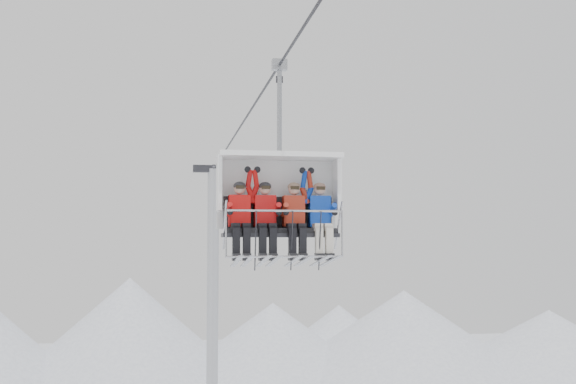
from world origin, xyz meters
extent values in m
cone|color=white|center=(-5.00, 44.00, 3.50)|extent=(16.00, 16.00, 7.00)
cone|color=white|center=(6.00, 43.00, 2.50)|extent=(14.00, 14.00, 5.00)
cone|color=white|center=(16.00, 41.00, 3.00)|extent=(18.00, 18.00, 6.00)
cone|color=white|center=(27.00, 39.00, 2.25)|extent=(16.00, 16.00, 4.50)
cone|color=white|center=(12.00, 46.00, 2.25)|extent=(12.00, 12.00, 4.50)
cylinder|color=#B0B2B7|center=(0.00, 22.00, 6.65)|extent=(0.56, 0.56, 13.30)
cube|color=#2C2C31|center=(0.00, 22.00, 13.30)|extent=(2.00, 0.35, 0.35)
cylinder|color=#2C2C31|center=(0.00, 0.00, 13.30)|extent=(0.06, 50.00, 0.06)
cube|color=black|center=(0.00, 0.95, 9.95)|extent=(2.19, 0.55, 0.10)
cube|color=black|center=(0.00, 1.21, 10.32)|extent=(2.19, 0.10, 0.64)
cube|color=#2C2C31|center=(0.00, 0.95, 9.86)|extent=(2.29, 0.60, 0.08)
cube|color=white|center=(0.00, 1.43, 10.72)|extent=(2.44, 0.10, 1.45)
cube|color=white|center=(0.00, 1.03, 11.44)|extent=(2.44, 0.90, 0.10)
cylinder|color=#B6B6BA|center=(0.00, 0.40, 10.32)|extent=(2.23, 0.04, 0.04)
cylinder|color=#B6B6BA|center=(0.00, 0.33, 9.45)|extent=(2.23, 0.04, 0.04)
cylinder|color=#92959A|center=(0.00, 1.05, 12.37)|extent=(0.10, 0.10, 1.86)
cube|color=#92959A|center=(0.00, 1.05, 13.30)|extent=(0.30, 0.18, 0.22)
cube|color=red|center=(-0.81, 0.99, 10.34)|extent=(0.42, 0.28, 0.62)
sphere|color=tan|center=(-0.81, 0.95, 10.78)|extent=(0.23, 0.23, 0.23)
cube|color=black|center=(-0.91, 0.55, 9.75)|extent=(0.14, 0.15, 0.50)
cube|color=black|center=(-0.71, 0.55, 9.75)|extent=(0.14, 0.15, 0.50)
cube|color=#A9ACB2|center=(-0.91, 0.45, 9.36)|extent=(0.09, 1.69, 0.26)
cube|color=#A9ACB2|center=(-0.71, 0.45, 9.36)|extent=(0.09, 1.69, 0.26)
cube|color=#B81010|center=(-0.30, 0.99, 10.34)|extent=(0.42, 0.28, 0.62)
sphere|color=tan|center=(-0.30, 0.95, 10.78)|extent=(0.23, 0.23, 0.23)
cube|color=black|center=(-0.40, 0.55, 9.75)|extent=(0.14, 0.15, 0.50)
cube|color=black|center=(-0.20, 0.55, 9.75)|extent=(0.14, 0.15, 0.50)
cube|color=#A9ACB2|center=(-0.40, 0.45, 9.36)|extent=(0.09, 1.69, 0.26)
cube|color=#A9ACB2|center=(-0.20, 0.45, 9.36)|extent=(0.09, 1.69, 0.26)
cube|color=#A62B1A|center=(0.28, 0.99, 10.34)|extent=(0.42, 0.28, 0.62)
sphere|color=tan|center=(0.28, 0.95, 10.78)|extent=(0.23, 0.23, 0.23)
cube|color=black|center=(0.18, 0.55, 9.75)|extent=(0.14, 0.15, 0.50)
cube|color=black|center=(0.38, 0.55, 9.75)|extent=(0.14, 0.15, 0.50)
cube|color=#A9ACB2|center=(0.18, 0.45, 9.36)|extent=(0.09, 1.69, 0.26)
cube|color=#A9ACB2|center=(0.38, 0.45, 9.36)|extent=(0.09, 1.69, 0.26)
cube|color=#103BAF|center=(0.80, 0.99, 10.34)|extent=(0.42, 0.28, 0.62)
sphere|color=tan|center=(0.80, 0.95, 10.78)|extent=(0.23, 0.23, 0.23)
cube|color=beige|center=(0.70, 0.55, 9.75)|extent=(0.14, 0.15, 0.50)
cube|color=beige|center=(0.90, 0.55, 9.75)|extent=(0.14, 0.15, 0.50)
cube|color=#A9ACB2|center=(0.70, 0.45, 9.36)|extent=(0.09, 1.69, 0.26)
cube|color=#A9ACB2|center=(0.90, 0.45, 9.36)|extent=(0.09, 1.69, 0.26)
camera|label=1|loc=(-2.20, -13.13, 9.72)|focal=45.00mm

